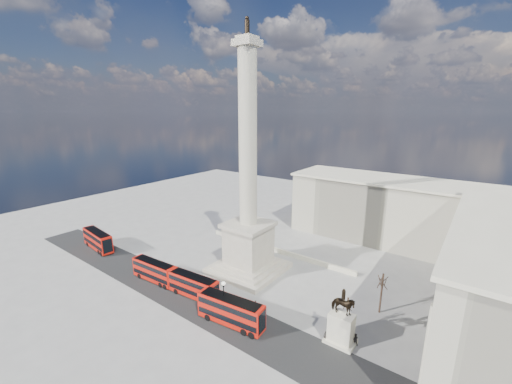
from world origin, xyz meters
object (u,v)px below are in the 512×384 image
at_px(red_bus_c, 231,311).
at_px(pedestrian_walking, 325,336).
at_px(pedestrian_crossing, 256,305).
at_px(pedestrian_standing, 355,339).
at_px(equestrian_statue, 341,324).
at_px(red_bus_a, 155,271).
at_px(red_bus_b, 194,286).
at_px(red_bus_e, 98,240).
at_px(victorian_lamp, 224,298).
at_px(nelsons_column, 248,213).

height_order(red_bus_c, pedestrian_walking, red_bus_c).
bearing_deg(red_bus_c, pedestrian_crossing, 73.07).
bearing_deg(red_bus_c, pedestrian_walking, 14.95).
bearing_deg(pedestrian_standing, equestrian_statue, -6.11).
height_order(red_bus_a, red_bus_b, red_bus_b).
xyz_separation_m(red_bus_e, victorian_lamp, (43.91, -2.03, 1.76)).
bearing_deg(pedestrian_crossing, nelsons_column, 18.00).
bearing_deg(equestrian_statue, pedestrian_crossing, -175.08).
bearing_deg(pedestrian_crossing, red_bus_a, 76.35).
height_order(red_bus_e, pedestrian_standing, red_bus_e).
xyz_separation_m(victorian_lamp, pedestrian_standing, (19.14, 7.31, -3.26)).
distance_m(nelsons_column, equestrian_statue, 28.02).
height_order(red_bus_e, pedestrian_crossing, red_bus_e).
relative_size(red_bus_e, equestrian_statue, 1.31).
height_order(equestrian_statue, pedestrian_crossing, equestrian_statue).
bearing_deg(nelsons_column, victorian_lamp, -65.34).
xyz_separation_m(red_bus_e, equestrian_statue, (61.11, 4.51, 0.69)).
bearing_deg(red_bus_c, red_bus_a, 170.93).
bearing_deg(red_bus_c, red_bus_b, 164.00).
bearing_deg(pedestrian_standing, nelsons_column, -45.84).
bearing_deg(red_bus_b, red_bus_e, 174.77).
bearing_deg(red_bus_b, pedestrian_standing, 6.01).
xyz_separation_m(red_bus_b, red_bus_c, (10.69, -1.81, 0.22)).
bearing_deg(pedestrian_standing, red_bus_a, -18.57).
distance_m(red_bus_e, pedestrian_crossing, 46.50).
distance_m(red_bus_a, pedestrian_crossing, 22.64).
distance_m(victorian_lamp, pedestrian_standing, 20.75).
xyz_separation_m(red_bus_b, equestrian_statue, (26.40, 4.70, 0.92)).
bearing_deg(equestrian_statue, nelsons_column, 159.01).
height_order(nelsons_column, red_bus_e, nelsons_column).
bearing_deg(victorian_lamp, red_bus_a, 177.05).
bearing_deg(pedestrian_crossing, victorian_lamp, 130.49).
distance_m(red_bus_b, red_bus_e, 34.71).
bearing_deg(pedestrian_standing, victorian_lamp, -6.86).
relative_size(red_bus_b, victorian_lamp, 1.48).
bearing_deg(pedestrian_walking, victorian_lamp, -168.07).
distance_m(red_bus_c, pedestrian_standing, 19.15).
relative_size(red_bus_b, equestrian_statue, 1.19).
bearing_deg(red_bus_a, equestrian_statue, 4.79).
relative_size(victorian_lamp, equestrian_statue, 0.80).
xyz_separation_m(red_bus_a, pedestrian_walking, (35.08, 4.43, -1.40)).
bearing_deg(nelsons_column, pedestrian_crossing, -47.51).
bearing_deg(equestrian_statue, pedestrian_standing, 21.65).
relative_size(red_bus_c, equestrian_statue, 1.31).
bearing_deg(red_bus_c, victorian_lamp, 174.82).
xyz_separation_m(victorian_lamp, pedestrian_walking, (15.33, 5.45, -3.39)).
bearing_deg(nelsons_column, pedestrian_standing, -18.08).
distance_m(red_bus_e, pedestrian_standing, 63.28).
bearing_deg(red_bus_e, victorian_lamp, 3.42).
height_order(nelsons_column, pedestrian_standing, nelsons_column).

